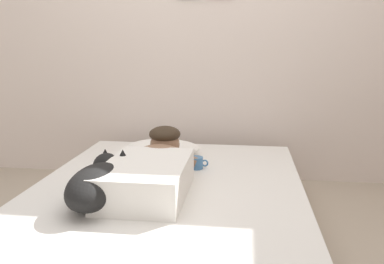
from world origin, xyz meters
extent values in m
plane|color=tan|center=(0.00, 0.00, 0.00)|extent=(12.34, 12.34, 0.00)
cube|color=silver|center=(0.00, 1.37, 1.25)|extent=(4.17, 0.10, 2.50)
cube|color=#726051|center=(-0.08, 0.13, 0.05)|extent=(1.56, 2.09, 0.11)
cube|color=white|center=(-0.08, 0.13, 0.22)|extent=(1.51, 2.03, 0.22)
ellipsoid|color=white|center=(-0.24, 0.78, 0.38)|extent=(0.52, 0.32, 0.11)
cube|color=white|center=(-0.17, -0.01, 0.41)|extent=(0.42, 0.64, 0.18)
ellipsoid|color=#8C664C|center=(-0.17, 0.33, 0.43)|extent=(0.32, 0.20, 0.16)
sphere|color=#8C664C|center=(-0.17, 0.49, 0.47)|extent=(0.19, 0.19, 0.19)
ellipsoid|color=#332619|center=(-0.17, 0.49, 0.54)|extent=(0.20, 0.20, 0.10)
cylinder|color=#8C664C|center=(-0.27, 0.47, 0.40)|extent=(0.23, 0.07, 0.14)
cylinder|color=#8C664C|center=(-0.07, 0.47, 0.40)|extent=(0.23, 0.07, 0.14)
ellipsoid|color=black|center=(-0.37, -0.18, 0.42)|extent=(0.26, 0.48, 0.20)
sphere|color=black|center=(-0.41, 0.08, 0.44)|extent=(0.15, 0.15, 0.15)
cone|color=black|center=(-0.42, 0.10, 0.51)|extent=(0.05, 0.05, 0.05)
cone|color=black|center=(-0.32, 0.10, 0.51)|extent=(0.05, 0.05, 0.05)
cylinder|color=teal|center=(0.03, 0.49, 0.36)|extent=(0.09, 0.09, 0.07)
torus|color=teal|center=(0.09, 0.49, 0.36)|extent=(0.05, 0.01, 0.05)
cube|color=black|center=(-0.33, 0.20, 0.33)|extent=(0.07, 0.14, 0.01)
camera|label=1|loc=(0.34, -2.00, 1.11)|focal=38.24mm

